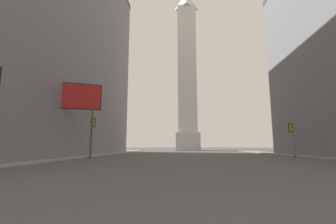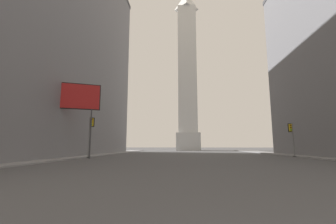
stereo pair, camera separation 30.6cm
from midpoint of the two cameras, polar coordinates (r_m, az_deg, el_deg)
name	(u,v)px [view 2 (the right image)]	position (r m, az deg, el deg)	size (l,w,h in m)	color
sidewalk_left	(64,158)	(33.34, -24.65, -10.50)	(5.00, 93.37, 0.15)	gray
building_left	(23,27)	(47.55, -32.71, 17.65)	(23.11, 54.81, 43.13)	slate
obelisk	(187,71)	(83.66, 5.00, 10.31)	(8.21, 8.21, 60.13)	silver
traffic_light_mid_left	(91,131)	(33.34, -18.83, -4.54)	(0.77, 0.51, 5.64)	slate
traffic_light_mid_right	(292,134)	(39.10, 29.13, -4.98)	(0.76, 0.52, 5.07)	slate
billboard_sign	(75,98)	(31.57, -22.29, 3.29)	(5.91, 2.55, 9.77)	#3F3F42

